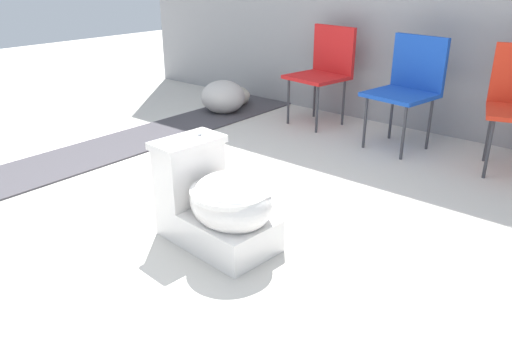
{
  "coord_description": "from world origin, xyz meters",
  "views": [
    {
      "loc": [
        1.86,
        -1.6,
        1.31
      ],
      "look_at": [
        0.28,
        0.28,
        0.3
      ],
      "focal_mm": 35.0,
      "sensor_mm": 36.0,
      "label": 1
    }
  ],
  "objects_px": {
    "folding_chair_left": "(325,65)",
    "toilet": "(218,203)",
    "boulder_near": "(235,96)",
    "folding_chair_middle": "(409,81)",
    "boulder_far": "(223,97)"
  },
  "relations": [
    {
      "from": "folding_chair_left",
      "to": "toilet",
      "type": "bearing_deg",
      "value": 28.35
    },
    {
      "from": "folding_chair_left",
      "to": "boulder_near",
      "type": "xyz_separation_m",
      "value": [
        -1.0,
        -0.08,
        -0.42
      ]
    },
    {
      "from": "toilet",
      "to": "folding_chair_left",
      "type": "height_order",
      "value": "folding_chair_left"
    },
    {
      "from": "toilet",
      "to": "folding_chair_left",
      "type": "bearing_deg",
      "value": 113.95
    },
    {
      "from": "folding_chair_middle",
      "to": "boulder_far",
      "type": "bearing_deg",
      "value": -73.83
    },
    {
      "from": "boulder_far",
      "to": "boulder_near",
      "type": "bearing_deg",
      "value": 109.7
    },
    {
      "from": "toilet",
      "to": "boulder_near",
      "type": "distance_m",
      "value": 2.7
    },
    {
      "from": "toilet",
      "to": "boulder_far",
      "type": "height_order",
      "value": "toilet"
    },
    {
      "from": "toilet",
      "to": "boulder_near",
      "type": "xyz_separation_m",
      "value": [
        -1.75,
        2.06,
        -0.12
      ]
    },
    {
      "from": "folding_chair_middle",
      "to": "boulder_near",
      "type": "xyz_separation_m",
      "value": [
        -1.82,
        0.06,
        -0.42
      ]
    },
    {
      "from": "folding_chair_middle",
      "to": "boulder_far",
      "type": "distance_m",
      "value": 1.77
    },
    {
      "from": "folding_chair_left",
      "to": "boulder_far",
      "type": "xyz_separation_m",
      "value": [
        -0.9,
        -0.35,
        -0.36
      ]
    },
    {
      "from": "folding_chair_left",
      "to": "folding_chair_middle",
      "type": "height_order",
      "value": "same"
    },
    {
      "from": "folding_chair_middle",
      "to": "boulder_near",
      "type": "relative_size",
      "value": 2.72
    },
    {
      "from": "boulder_far",
      "to": "folding_chair_left",
      "type": "bearing_deg",
      "value": 21.33
    }
  ]
}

